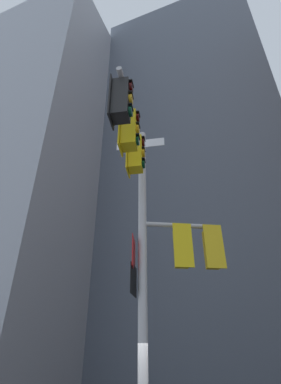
# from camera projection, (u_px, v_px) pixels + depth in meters

# --- Properties ---
(building_tower_left) EXTENTS (14.13, 14.13, 37.36)m
(building_tower_left) POSITION_uv_depth(u_px,v_px,m) (36.00, 173.00, 29.19)
(building_tower_left) COLOR #9399A3
(building_tower_left) RESTS_ON ground
(building_mid_block) EXTENTS (15.74, 15.74, 39.50)m
(building_mid_block) POSITION_uv_depth(u_px,v_px,m) (201.00, 176.00, 31.55)
(building_mid_block) COLOR #4C5460
(building_mid_block) RESTS_ON ground
(signal_pole_assembly) EXTENTS (2.50, 4.23, 8.37)m
(signal_pole_assembly) POSITION_uv_depth(u_px,v_px,m) (152.00, 213.00, 7.12)
(signal_pole_assembly) COLOR #B2B2B5
(signal_pole_assembly) RESTS_ON ground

